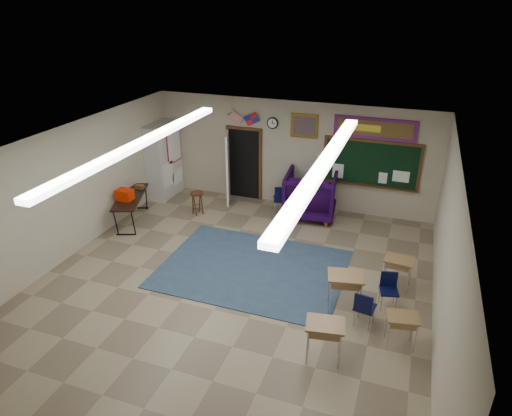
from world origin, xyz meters
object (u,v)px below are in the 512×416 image
(wooden_stool, at_px, (197,203))
(folding_table, at_px, (132,208))
(student_desk_front_left, at_px, (344,291))
(student_desk_front_right, at_px, (398,272))
(wingback_armchair, at_px, (311,194))

(wooden_stool, bearing_deg, folding_table, -144.78)
(student_desk_front_left, distance_m, wooden_stool, 5.42)
(student_desk_front_left, relative_size, student_desk_front_right, 1.16)
(folding_table, distance_m, wooden_stool, 1.76)
(student_desk_front_left, xyz_separation_m, wooden_stool, (-4.57, 2.91, -0.11))
(student_desk_front_right, xyz_separation_m, folding_table, (-6.91, 0.77, 0.02))
(student_desk_front_right, height_order, folding_table, folding_table)
(student_desk_front_left, distance_m, folding_table, 6.30)
(folding_table, relative_size, wooden_stool, 2.94)
(wingback_armchair, relative_size, folding_table, 0.73)
(wingback_armchair, distance_m, student_desk_front_right, 3.73)
(student_desk_front_left, distance_m, student_desk_front_right, 1.45)
(wingback_armchair, bearing_deg, student_desk_front_left, 106.60)
(student_desk_front_right, bearing_deg, student_desk_front_left, -123.45)
(wingback_armchair, relative_size, student_desk_front_left, 1.73)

